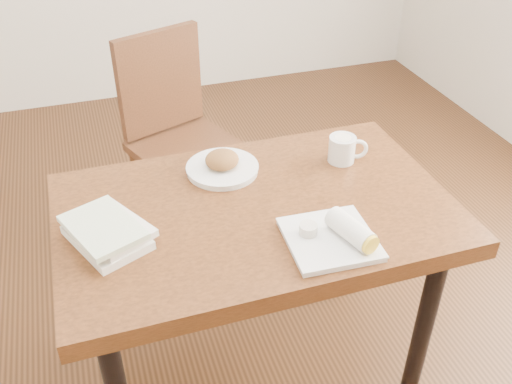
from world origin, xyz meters
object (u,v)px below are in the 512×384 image
object	(u,v)px
table	(256,229)
coffee_mug	(343,149)
plate_scone	(222,165)
plate_burrito	(336,236)
book_stack	(107,232)
chair_far	(177,128)

from	to	relation	value
table	coffee_mug	world-z (taller)	coffee_mug
plate_scone	plate_burrito	bearing A→B (deg)	-65.81
book_stack	chair_far	bearing A→B (deg)	68.74
chair_far	coffee_mug	bearing A→B (deg)	-61.25
table	plate_scone	size ratio (longest dim) A/B	4.98
table	coffee_mug	size ratio (longest dim) A/B	9.07
plate_scone	book_stack	size ratio (longest dim) A/B	0.82
book_stack	plate_scone	bearing A→B (deg)	31.48
coffee_mug	book_stack	distance (m)	0.81
table	plate_burrito	size ratio (longest dim) A/B	4.71
book_stack	table	bearing A→B (deg)	3.53
plate_burrito	book_stack	distance (m)	0.63
chair_far	plate_burrito	world-z (taller)	chair_far
chair_far	book_stack	world-z (taller)	chair_far
table	plate_burrito	world-z (taller)	plate_burrito
table	plate_scone	distance (m)	0.25
coffee_mug	plate_burrito	xyz separation A→B (m)	(-0.20, -0.38, -0.02)
plate_scone	book_stack	world-z (taller)	plate_scone
plate_scone	coffee_mug	world-z (taller)	coffee_mug
plate_burrito	book_stack	world-z (taller)	plate_burrito
table	coffee_mug	xyz separation A→B (m)	(0.35, 0.15, 0.14)
plate_burrito	table	bearing A→B (deg)	123.66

